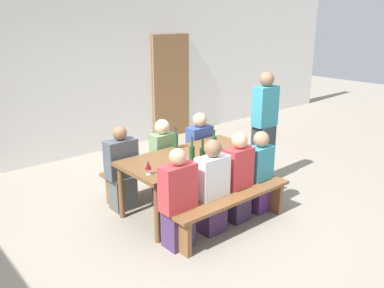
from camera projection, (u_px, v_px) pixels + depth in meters
ground_plane at (192, 208)px, 5.39m from camera, size 24.00×24.00×0.00m
back_wall at (80, 66)px, 7.13m from camera, size 14.00×0.20×3.20m
wooden_door at (171, 87)px, 8.37m from camera, size 0.90×0.06×2.10m
tasting_table at (192, 161)px, 5.19m from camera, size 1.82×0.89×0.75m
bench_near at (233, 204)px, 4.74m from camera, size 1.72×0.30×0.45m
bench_far at (159, 169)px, 5.83m from camera, size 1.72×0.30×0.45m
wine_bottle_0 at (202, 156)px, 4.79m from camera, size 0.07×0.07×0.32m
wine_bottle_1 at (214, 144)px, 5.24m from camera, size 0.07×0.07×0.30m
wine_bottle_2 at (176, 141)px, 5.39m from camera, size 0.06×0.06×0.29m
wine_bottle_3 at (192, 154)px, 4.82m from camera, size 0.06×0.06×0.34m
wine_glass_0 at (213, 139)px, 5.52m from camera, size 0.06×0.06×0.15m
wine_glass_1 at (148, 165)px, 4.50m from camera, size 0.07×0.07×0.16m
seated_guest_near_0 at (178, 202)px, 4.36m from camera, size 0.40×0.24×1.14m
seated_guest_near_1 at (212, 189)px, 4.67m from camera, size 0.39×0.24×1.14m
seated_guest_near_2 at (238, 180)px, 4.94m from camera, size 0.35×0.24×1.14m
seated_guest_near_3 at (259, 173)px, 5.19m from camera, size 0.32×0.24×1.08m
seated_guest_far_0 at (122, 171)px, 5.24m from camera, size 0.41×0.24×1.13m
seated_guest_far_1 at (163, 159)px, 5.65m from camera, size 0.32×0.24×1.11m
seated_guest_far_2 at (200, 150)px, 6.07m from camera, size 0.38×0.24×1.10m
standing_host at (264, 130)px, 6.00m from camera, size 0.38×0.24×1.69m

